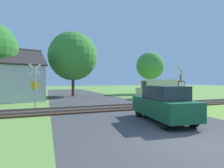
{
  "coord_description": "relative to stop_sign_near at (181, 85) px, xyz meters",
  "views": [
    {
      "loc": [
        -4.39,
        -4.18,
        1.99
      ],
      "look_at": [
        0.5,
        8.83,
        1.8
      ],
      "focal_mm": 28.0,
      "sensor_mm": 36.0,
      "label": 1
    }
  ],
  "objects": [
    {
      "name": "tree_center",
      "position": [
        -5.67,
        14.06,
        3.69
      ],
      "size": [
        6.54,
        6.54,
        8.7
      ],
      "color": "#513823",
      "rests_on": "ground"
    },
    {
      "name": "tree_far",
      "position": [
        7.14,
        15.05,
        2.88
      ],
      "size": [
        4.57,
        4.57,
        6.91
      ],
      "color": "#513823",
      "rests_on": "ground"
    },
    {
      "name": "parked_car",
      "position": [
        -3.63,
        -2.76,
        -0.84
      ],
      "size": [
        2.08,
        4.16,
        1.78
      ],
      "rotation": [
        0.0,
        0.0,
        -0.11
      ],
      "color": "#144C2D",
      "rests_on": "ground"
    },
    {
      "name": "stop_sign_near",
      "position": [
        0.0,
        0.0,
        0.0
      ],
      "size": [
        0.88,
        0.15,
        3.14
      ],
      "rotation": [
        0.0,
        0.0,
        3.16
      ],
      "color": "brown",
      "rests_on": "ground"
    },
    {
      "name": "crossing_sign_far",
      "position": [
        -9.81,
        3.82,
        0.12
      ],
      "size": [
        0.85,
        0.29,
        3.31
      ],
      "rotation": [
        0.0,
        0.0,
        0.3
      ],
      "color": "#9E9EA5",
      "rests_on": "ground"
    },
    {
      "name": "mail_truck",
      "position": [
        3.58,
        7.61,
        -0.5
      ],
      "size": [
        5.16,
        2.72,
        2.24
      ],
      "rotation": [
        0.0,
        0.0,
        1.39
      ],
      "color": "beige",
      "rests_on": "ground"
    },
    {
      "name": "house",
      "position": [
        -12.89,
        10.91,
        0.25
      ],
      "size": [
        7.97,
        7.81,
        5.56
      ],
      "rotation": [
        0.0,
        0.0,
        0.21
      ],
      "color": "#B7B7BC",
      "rests_on": "ground"
    },
    {
      "name": "ground_plane",
      "position": [
        -4.65,
        -5.79,
        -1.74
      ],
      "size": [
        160.0,
        160.0,
        0.0
      ],
      "primitive_type": "plane",
      "color": "#6B9942"
    },
    {
      "name": "road_asphalt",
      "position": [
        -4.65,
        -3.79,
        -1.73
      ],
      "size": [
        8.37,
        80.0,
        0.01
      ],
      "primitive_type": "cube",
      "color": "#424244",
      "rests_on": "ground"
    },
    {
      "name": "rail_track",
      "position": [
        -4.65,
        2.05,
        -1.68
      ],
      "size": [
        60.0,
        2.6,
        0.22
      ],
      "color": "#422D1E",
      "rests_on": "ground"
    }
  ]
}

